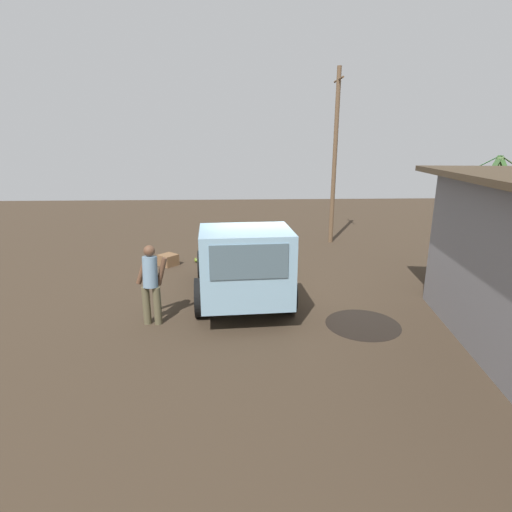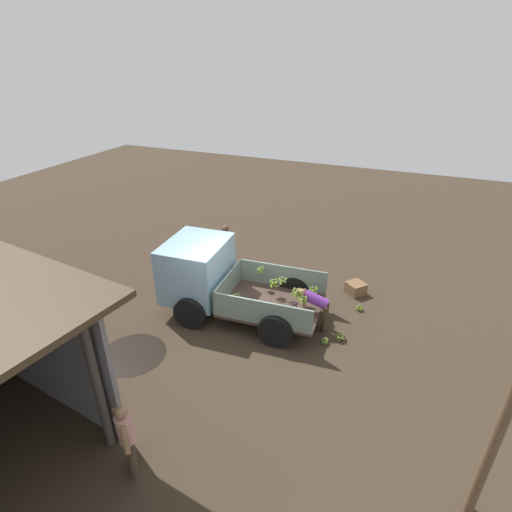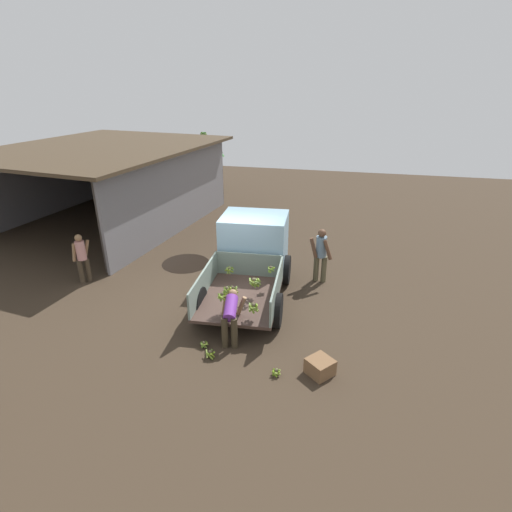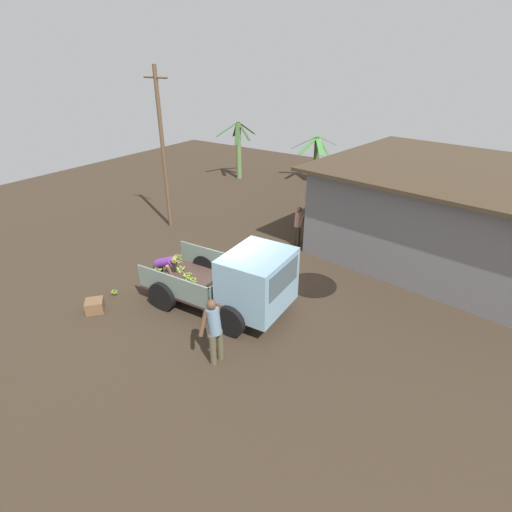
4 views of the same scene
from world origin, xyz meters
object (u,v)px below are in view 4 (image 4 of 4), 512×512
banana_bunch_on_ground_0 (114,292)px  banana_bunch_on_ground_1 (156,273)px  person_worker_loading (164,267)px  person_bystander_near_shed (298,224)px  utility_pole (163,150)px  banana_bunch_on_ground_2 (169,274)px  wooden_crate_0 (95,306)px  cargo_truck (246,282)px  person_foreground_visitor (214,328)px

banana_bunch_on_ground_0 → banana_bunch_on_ground_1: banana_bunch_on_ground_1 is taller
person_worker_loading → person_bystander_near_shed: 5.56m
utility_pole → banana_bunch_on_ground_2: size_ratio=32.71×
utility_pole → person_worker_loading: 5.74m
banana_bunch_on_ground_0 → person_bystander_near_shed: bearing=66.0°
person_worker_loading → person_bystander_near_shed: size_ratio=0.74×
person_worker_loading → banana_bunch_on_ground_1: (-0.75, 0.27, -0.60)m
utility_pole → person_worker_loading: size_ratio=5.54×
utility_pole → wooden_crate_0: (2.84, -5.87, -3.11)m
person_bystander_near_shed → banana_bunch_on_ground_0: (-2.88, -6.49, -0.77)m
cargo_truck → wooden_crate_0: 4.50m
utility_pole → wooden_crate_0: utility_pole is taller
utility_pole → person_bystander_near_shed: (5.45, 1.51, -2.43)m
person_worker_loading → banana_bunch_on_ground_2: (-0.41, 0.54, -0.63)m
cargo_truck → person_bystander_near_shed: cargo_truck is taller
cargo_truck → person_bystander_near_shed: bearing=98.8°
banana_bunch_on_ground_2 → wooden_crate_0: 2.71m
person_bystander_near_shed → banana_bunch_on_ground_1: person_bystander_near_shed is taller
cargo_truck → banana_bunch_on_ground_1: 3.88m
banana_bunch_on_ground_1 → banana_bunch_on_ground_2: banana_bunch_on_ground_1 is taller
person_worker_loading → banana_bunch_on_ground_0: 1.72m
utility_pole → person_worker_loading: bearing=-46.2°
banana_bunch_on_ground_0 → utility_pole: bearing=117.3°
cargo_truck → person_bystander_near_shed: (-1.11, 5.01, -0.22)m
cargo_truck → person_worker_loading: (-3.01, -0.21, -0.36)m
person_foreground_visitor → person_worker_loading: size_ratio=1.50×
banana_bunch_on_ground_0 → banana_bunch_on_ground_2: 1.89m
cargo_truck → utility_pole: (-6.56, 3.50, 2.20)m
person_bystander_near_shed → person_foreground_visitor: bearing=-126.5°
person_worker_loading → wooden_crate_0: (-0.71, -2.16, -0.54)m
person_worker_loading → banana_bunch_on_ground_1: person_worker_loading is taller
person_worker_loading → utility_pole: bearing=125.3°
banana_bunch_on_ground_0 → wooden_crate_0: bearing=-72.9°
utility_pole → banana_bunch_on_ground_0: 6.45m
person_foreground_visitor → utility_pole: bearing=-31.8°
person_bystander_near_shed → banana_bunch_on_ground_2: size_ratio=7.93×
cargo_truck → banana_bunch_on_ground_1: cargo_truck is taller
banana_bunch_on_ground_1 → banana_bunch_on_ground_2: size_ratio=1.29×
wooden_crate_0 → person_bystander_near_shed: bearing=70.5°
utility_pole → person_foreground_visitor: size_ratio=3.69×
utility_pole → banana_bunch_on_ground_1: size_ratio=25.45×
person_worker_loading → person_bystander_near_shed: person_bystander_near_shed is taller
person_worker_loading → wooden_crate_0: size_ratio=2.33×
person_bystander_near_shed → wooden_crate_0: 7.86m
utility_pole → person_foreground_visitor: 9.26m
person_worker_loading → banana_bunch_on_ground_2: person_worker_loading is taller
person_bystander_near_shed → wooden_crate_0: (-2.61, -7.38, -0.68)m
cargo_truck → banana_bunch_on_ground_0: (-3.99, -1.48, -0.99)m
banana_bunch_on_ground_0 → banana_bunch_on_ground_1: bearing=81.5°
cargo_truck → banana_bunch_on_ground_2: size_ratio=22.68×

